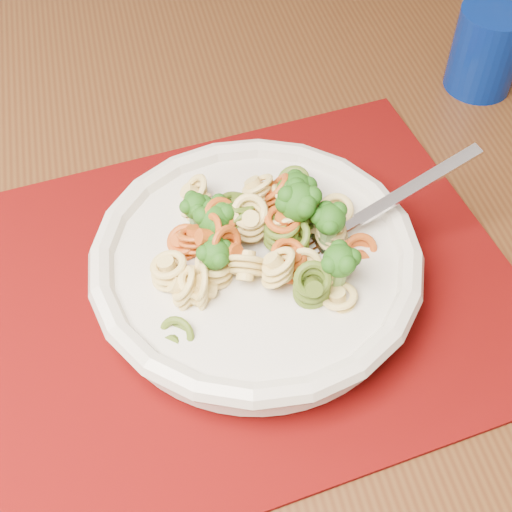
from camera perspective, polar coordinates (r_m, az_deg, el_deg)
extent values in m
cube|color=#4A2C14|center=(0.68, -0.52, 5.17)|extent=(1.42, 0.96, 0.04)
cube|color=#4E0703|center=(0.58, -1.89, -2.86)|extent=(0.47, 0.38, 0.00)
cylinder|color=beige|center=(0.58, 0.00, -2.18)|extent=(0.11, 0.11, 0.01)
cylinder|color=beige|center=(0.56, 0.00, -1.02)|extent=(0.24, 0.24, 0.03)
torus|color=beige|center=(0.55, 0.00, -0.06)|extent=(0.26, 0.26, 0.02)
cylinder|color=#04185D|center=(0.78, 17.95, 15.45)|extent=(0.07, 0.07, 0.09)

